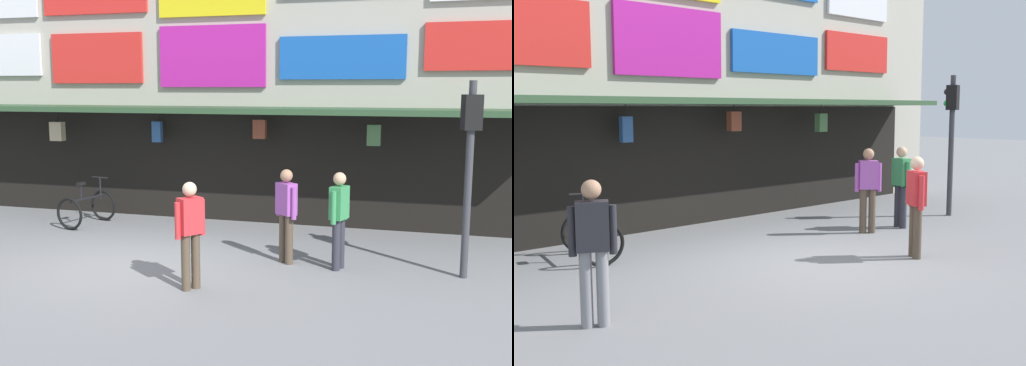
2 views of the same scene
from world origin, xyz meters
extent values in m
plane|color=slate|center=(0.00, 0.00, 0.00)|extent=(80.00, 80.00, 0.00)
cube|color=#B2AD9E|center=(0.00, 4.60, 4.00)|extent=(18.00, 1.20, 8.00)
cube|color=#2D4C2D|center=(0.00, 3.30, 2.60)|extent=(15.30, 1.40, 0.12)
cube|color=red|center=(-2.95, 3.95, 3.78)|extent=(2.41, 0.08, 1.18)
cube|color=#B71E93|center=(0.00, 3.95, 3.78)|extent=(2.54, 0.08, 1.38)
cube|color=blue|center=(2.95, 3.95, 3.72)|extent=(2.72, 0.08, 0.92)
cube|color=red|center=(5.90, 3.95, 3.91)|extent=(2.48, 0.08, 0.97)
cylinder|color=black|center=(-3.69, 3.29, 2.41)|extent=(0.02, 0.02, 0.26)
cube|color=tan|center=(-3.69, 3.29, 2.05)|extent=(0.32, 0.19, 0.45)
cylinder|color=black|center=(-1.24, 3.62, 2.42)|extent=(0.02, 0.02, 0.23)
cube|color=#2D5693|center=(-1.24, 3.62, 2.07)|extent=(0.22, 0.13, 0.48)
cylinder|color=black|center=(1.26, 3.49, 2.47)|extent=(0.02, 0.02, 0.15)
cube|color=brown|center=(1.26, 3.49, 2.19)|extent=(0.28, 0.17, 0.41)
cylinder|color=black|center=(3.75, 3.27, 2.44)|extent=(0.02, 0.02, 0.20)
cube|color=#477042|center=(3.75, 3.27, 2.12)|extent=(0.27, 0.16, 0.43)
cube|color=black|center=(0.00, 3.98, 1.25)|extent=(15.30, 0.04, 2.50)
cylinder|color=#38383D|center=(5.50, 0.85, 1.60)|extent=(0.12, 0.12, 3.20)
cube|color=black|center=(5.50, 0.85, 2.70)|extent=(0.34, 0.31, 0.56)
sphere|color=black|center=(5.47, 0.98, 2.83)|extent=(0.15, 0.15, 0.15)
sphere|color=#19DB3D|center=(5.47, 0.98, 2.57)|extent=(0.15, 0.15, 0.15)
torus|color=black|center=(-2.43, 3.12, 0.36)|extent=(0.72, 0.19, 0.72)
torus|color=black|center=(-2.64, 2.04, 0.36)|extent=(0.72, 0.19, 0.72)
cylinder|color=black|center=(-2.53, 2.58, 0.61)|extent=(0.23, 0.98, 0.05)
cylinder|color=black|center=(-2.56, 2.42, 0.78)|extent=(0.04, 0.04, 0.35)
cube|color=black|center=(-2.56, 2.42, 0.97)|extent=(0.14, 0.22, 0.06)
cylinder|color=black|center=(-2.45, 3.04, 0.78)|extent=(0.04, 0.04, 0.50)
cylinder|color=black|center=(-2.45, 3.04, 1.03)|extent=(0.44, 0.12, 0.04)
cylinder|color=#2D2D38|center=(3.43, 0.67, 0.44)|extent=(0.14, 0.14, 0.88)
cylinder|color=#2D2D38|center=(3.48, 0.84, 0.44)|extent=(0.14, 0.14, 0.88)
cube|color=#388E51|center=(3.45, 0.76, 1.16)|extent=(0.31, 0.41, 0.56)
sphere|color=tan|center=(3.45, 0.76, 1.57)|extent=(0.22, 0.22, 0.22)
cylinder|color=#388E51|center=(3.39, 0.55, 1.11)|extent=(0.09, 0.09, 0.56)
cylinder|color=#388E51|center=(3.51, 0.97, 1.11)|extent=(0.09, 0.09, 0.56)
cylinder|color=brown|center=(2.43, 0.93, 0.44)|extent=(0.14, 0.14, 0.88)
cylinder|color=brown|center=(2.57, 0.81, 0.44)|extent=(0.14, 0.14, 0.88)
cube|color=#9E4CA8|center=(2.50, 0.87, 1.16)|extent=(0.42, 0.40, 0.56)
sphere|color=#A87A5B|center=(2.50, 0.87, 1.57)|extent=(0.22, 0.22, 0.22)
cylinder|color=#9E4CA8|center=(2.33, 1.01, 1.11)|extent=(0.09, 0.09, 0.56)
cylinder|color=#9E4CA8|center=(2.67, 0.73, 1.11)|extent=(0.09, 0.09, 0.56)
cylinder|color=brown|center=(1.49, -0.88, 0.44)|extent=(0.14, 0.14, 0.88)
cylinder|color=brown|center=(1.39, -1.03, 0.44)|extent=(0.14, 0.14, 0.88)
cube|color=red|center=(1.44, -0.96, 1.16)|extent=(0.39, 0.42, 0.56)
sphere|color=beige|center=(1.44, -0.96, 1.57)|extent=(0.22, 0.22, 0.22)
cylinder|color=red|center=(1.57, -0.78, 1.11)|extent=(0.09, 0.09, 0.56)
cylinder|color=red|center=(1.31, -1.14, 1.11)|extent=(0.09, 0.09, 0.56)
camera|label=1|loc=(5.01, -9.55, 3.10)|focal=43.62mm
camera|label=2|loc=(-7.24, -6.72, 2.46)|focal=43.83mm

